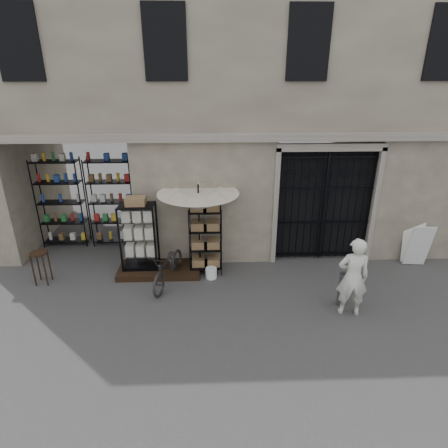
{
  "coord_description": "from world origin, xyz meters",
  "views": [
    {
      "loc": [
        -1.1,
        -6.64,
        4.75
      ],
      "look_at": [
        -0.8,
        1.4,
        1.35
      ],
      "focal_mm": 30.0,
      "sensor_mm": 36.0,
      "label": 1
    }
  ],
  "objects_px": {
    "steel_bollard": "(341,289)",
    "shopkeeper": "(347,312)",
    "display_cabinet": "(139,240)",
    "wire_rack": "(206,240)",
    "market_umbrella": "(198,197)",
    "easel_sign": "(416,243)",
    "bicycle": "(170,283)",
    "white_bucket": "(211,273)",
    "wooden_stool": "(41,267)"
  },
  "relations": [
    {
      "from": "steel_bollard",
      "to": "shopkeeper",
      "type": "relative_size",
      "value": 0.45
    },
    {
      "from": "display_cabinet",
      "to": "shopkeeper",
      "type": "relative_size",
      "value": 1.04
    },
    {
      "from": "wire_rack",
      "to": "market_umbrella",
      "type": "relative_size",
      "value": 0.64
    },
    {
      "from": "easel_sign",
      "to": "display_cabinet",
      "type": "bearing_deg",
      "value": -173.37
    },
    {
      "from": "bicycle",
      "to": "easel_sign",
      "type": "distance_m",
      "value": 6.3
    },
    {
      "from": "bicycle",
      "to": "easel_sign",
      "type": "bearing_deg",
      "value": 22.25
    },
    {
      "from": "steel_bollard",
      "to": "shopkeeper",
      "type": "xyz_separation_m",
      "value": [
        0.08,
        -0.3,
        -0.38
      ]
    },
    {
      "from": "steel_bollard",
      "to": "wire_rack",
      "type": "bearing_deg",
      "value": 151.46
    },
    {
      "from": "wire_rack",
      "to": "shopkeeper",
      "type": "distance_m",
      "value": 3.61
    },
    {
      "from": "steel_bollard",
      "to": "shopkeeper",
      "type": "height_order",
      "value": "steel_bollard"
    },
    {
      "from": "white_bucket",
      "to": "steel_bollard",
      "type": "distance_m",
      "value": 3.03
    },
    {
      "from": "display_cabinet",
      "to": "bicycle",
      "type": "relative_size",
      "value": 1.03
    },
    {
      "from": "shopkeeper",
      "to": "wire_rack",
      "type": "bearing_deg",
      "value": -25.33
    },
    {
      "from": "wooden_stool",
      "to": "steel_bollard",
      "type": "relative_size",
      "value": 1.06
    },
    {
      "from": "easel_sign",
      "to": "white_bucket",
      "type": "bearing_deg",
      "value": -169.12
    },
    {
      "from": "market_umbrella",
      "to": "easel_sign",
      "type": "bearing_deg",
      "value": 1.61
    },
    {
      "from": "bicycle",
      "to": "steel_bollard",
      "type": "xyz_separation_m",
      "value": [
        3.76,
        -1.0,
        0.38
      ]
    },
    {
      "from": "bicycle",
      "to": "easel_sign",
      "type": "xyz_separation_m",
      "value": [
        6.23,
        0.72,
        0.59
      ]
    },
    {
      "from": "market_umbrella",
      "to": "bicycle",
      "type": "distance_m",
      "value": 2.16
    },
    {
      "from": "display_cabinet",
      "to": "easel_sign",
      "type": "bearing_deg",
      "value": 9.32
    },
    {
      "from": "wire_rack",
      "to": "easel_sign",
      "type": "bearing_deg",
      "value": 14.35
    },
    {
      "from": "steel_bollard",
      "to": "bicycle",
      "type": "bearing_deg",
      "value": 165.07
    },
    {
      "from": "bicycle",
      "to": "display_cabinet",
      "type": "bearing_deg",
      "value": 158.59
    },
    {
      "from": "shopkeeper",
      "to": "steel_bollard",
      "type": "bearing_deg",
      "value": -68.71
    },
    {
      "from": "white_bucket",
      "to": "wooden_stool",
      "type": "height_order",
      "value": "wooden_stool"
    },
    {
      "from": "white_bucket",
      "to": "wooden_stool",
      "type": "bearing_deg",
      "value": -178.94
    },
    {
      "from": "display_cabinet",
      "to": "wire_rack",
      "type": "xyz_separation_m",
      "value": [
        1.6,
        0.02,
        -0.04
      ]
    },
    {
      "from": "wire_rack",
      "to": "wooden_stool",
      "type": "relative_size",
      "value": 2.14
    },
    {
      "from": "wire_rack",
      "to": "market_umbrella",
      "type": "bearing_deg",
      "value": -165.21
    },
    {
      "from": "wire_rack",
      "to": "wooden_stool",
      "type": "bearing_deg",
      "value": -160.73
    },
    {
      "from": "wire_rack",
      "to": "shopkeeper",
      "type": "relative_size",
      "value": 1.01
    },
    {
      "from": "display_cabinet",
      "to": "white_bucket",
      "type": "height_order",
      "value": "display_cabinet"
    },
    {
      "from": "bicycle",
      "to": "steel_bollard",
      "type": "distance_m",
      "value": 3.91
    },
    {
      "from": "wooden_stool",
      "to": "bicycle",
      "type": "bearing_deg",
      "value": -2.52
    },
    {
      "from": "display_cabinet",
      "to": "steel_bollard",
      "type": "distance_m",
      "value": 4.78
    },
    {
      "from": "white_bucket",
      "to": "shopkeeper",
      "type": "distance_m",
      "value": 3.22
    },
    {
      "from": "shopkeeper",
      "to": "display_cabinet",
      "type": "bearing_deg",
      "value": -15.19
    },
    {
      "from": "wooden_stool",
      "to": "steel_bollard",
      "type": "xyz_separation_m",
      "value": [
        6.73,
        -1.13,
        -0.04
      ]
    },
    {
      "from": "display_cabinet",
      "to": "market_umbrella",
      "type": "relative_size",
      "value": 0.65
    },
    {
      "from": "display_cabinet",
      "to": "white_bucket",
      "type": "distance_m",
      "value": 1.91
    },
    {
      "from": "display_cabinet",
      "to": "steel_bollard",
      "type": "height_order",
      "value": "display_cabinet"
    },
    {
      "from": "white_bucket",
      "to": "bicycle",
      "type": "height_order",
      "value": "bicycle"
    },
    {
      "from": "display_cabinet",
      "to": "wooden_stool",
      "type": "bearing_deg",
      "value": -161.42
    },
    {
      "from": "easel_sign",
      "to": "shopkeeper",
      "type": "bearing_deg",
      "value": -134.59
    },
    {
      "from": "display_cabinet",
      "to": "steel_bollard",
      "type": "xyz_separation_m",
      "value": [
        4.49,
        -1.55,
        -0.5
      ]
    },
    {
      "from": "display_cabinet",
      "to": "easel_sign",
      "type": "height_order",
      "value": "display_cabinet"
    },
    {
      "from": "wooden_stool",
      "to": "shopkeeper",
      "type": "bearing_deg",
      "value": -11.86
    },
    {
      "from": "bicycle",
      "to": "shopkeeper",
      "type": "relative_size",
      "value": 1.01
    },
    {
      "from": "white_bucket",
      "to": "market_umbrella",
      "type": "bearing_deg",
      "value": 126.91
    },
    {
      "from": "display_cabinet",
      "to": "shopkeeper",
      "type": "height_order",
      "value": "display_cabinet"
    }
  ]
}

